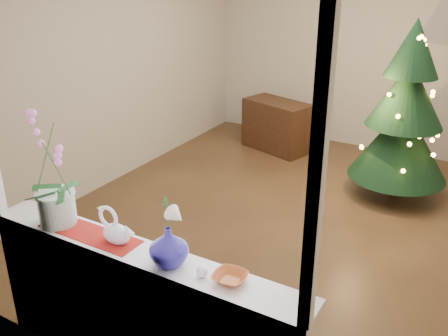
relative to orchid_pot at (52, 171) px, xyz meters
The scene contains 16 objects.
ground 2.78m from the orchid_pot, 74.88° to the left, with size 5.00×5.00×0.00m, color #3C2918.
wall_back 4.92m from the orchid_pot, 82.50° to the left, with size 4.50×0.10×2.70m, color #BEB5A6.
wall_front 0.66m from the orchid_pot, 11.16° to the right, with size 4.50×0.10×2.70m, color #BEB5A6.
wall_left 2.87m from the orchid_pot, 124.13° to the left, with size 0.10×5.00×2.70m, color #BEB5A6.
window_apron 1.07m from the orchid_pot, ahead, with size 2.20×0.08×0.88m, color white.
windowsill 0.75m from the orchid_pot, ahead, with size 2.20×0.26×0.04m, color white.
window_frame 0.77m from the orchid_pot, ahead, with size 2.22×0.06×1.60m, color white, non-canonical shape.
runner 0.45m from the orchid_pot, ahead, with size 0.70×0.20×0.01m, color maroon.
orchid_pot is the anchor object (origin of this frame).
swan 0.54m from the orchid_pot, ahead, with size 0.26×0.12×0.22m, color silver, non-canonical shape.
blue_vase 0.91m from the orchid_pot, ahead, with size 0.25×0.25×0.26m, color navy.
lily 0.88m from the orchid_pot, ahead, with size 0.15×0.08×0.20m, color beige, non-canonical shape.
paperweight 1.15m from the orchid_pot, ahead, with size 0.06×0.06×0.06m, color white.
amber_dish 1.30m from the orchid_pot, ahead, with size 0.15×0.15×0.04m, color #A94A1F.
xmas_tree 3.79m from the orchid_pot, 68.29° to the left, with size 1.06×1.06×1.94m, color black, non-canonical shape.
side_table 4.26m from the orchid_pot, 95.04° to the left, with size 0.91×0.46×0.69m, color black.
Camera 1 is at (1.69, -4.25, 2.50)m, focal length 40.00 mm.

